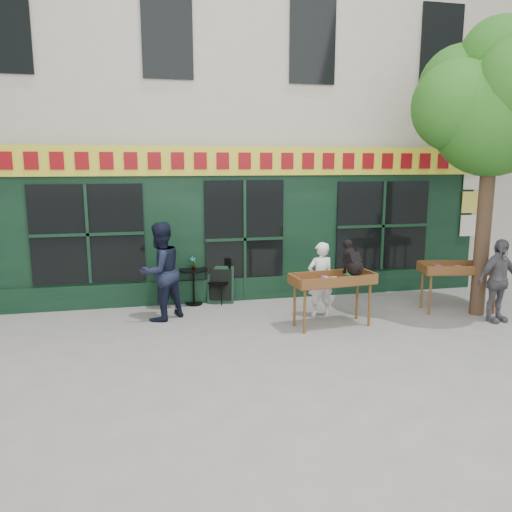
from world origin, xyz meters
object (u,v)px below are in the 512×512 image
Objects in this scene: book_cart_center at (333,283)px; book_cart_right at (459,271)px; bistro_table at (193,279)px; woman at (320,279)px; dog at (353,257)px; man_right at (497,281)px; man_left at (160,271)px.

book_cart_right is at bearing 0.61° from book_cart_center.
bistro_table is at bearing 133.09° from book_cart_center.
book_cart_center is 1.07× the size of woman.
dog is 0.41× the size of woman.
man_right reaches higher than woman.
man_left reaches higher than bistro_table.
man_left is (-5.86, 0.73, 0.12)m from book_cart_right.
book_cart_right is (2.82, -0.29, 0.09)m from woman.
man_left is (-3.04, 0.44, 0.20)m from woman.
book_cart_right is at bearing 167.48° from woman.
woman reaches higher than book_cart_center.
dog is 0.38× the size of man_right.
bistro_table is at bearing -165.58° from man_left.
book_cart_center is at bearing 83.36° from woman.
woman is (-0.35, 0.70, -0.56)m from dog.
book_cart_center and book_cart_right have the same top height.
book_cart_right is (2.47, 0.41, -0.47)m from dog.
man_right is at bearing -23.47° from bistro_table.
book_cart_center is 3.23m from man_left.
woman is 0.92× the size of book_cart_right.
book_cart_center is at bearing -40.27° from bistro_table.
dog is 0.96m from woman.
man_left is at bearing 153.60° from book_cart_center.
woman is at bearing 151.89° from man_right.
dog reaches higher than bistro_table.
man_left reaches higher than book_cart_center.
woman is 0.78× the size of man_left.
book_cart_center is 2.05× the size of bistro_table.
book_cart_right reaches higher than bistro_table.
dog is at bearing 123.99° from man_left.
dog reaches higher than book_cart_center.
man_right is 6.34m from man_left.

